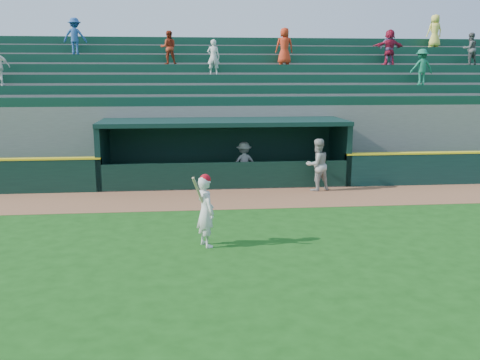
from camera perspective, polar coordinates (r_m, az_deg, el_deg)
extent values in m
plane|color=#164A12|center=(13.52, 0.70, -6.72)|extent=(120.00, 120.00, 0.00)
cube|color=brown|center=(18.23, -1.06, -2.01)|extent=(40.00, 3.00, 0.01)
imported|color=#A4A49F|center=(19.59, 8.24, 1.62)|extent=(1.12, 1.00, 1.90)
imported|color=#999994|center=(20.73, 0.43, 1.86)|extent=(1.10, 0.72, 1.61)
cube|color=slate|center=(20.95, -1.70, -0.24)|extent=(9.00, 2.60, 0.04)
cube|color=black|center=(20.94, -14.39, 2.55)|extent=(0.20, 2.60, 2.30)
cube|color=black|center=(21.58, 10.57, 2.95)|extent=(0.20, 2.60, 2.30)
cube|color=black|center=(22.04, -1.97, 3.31)|extent=(9.40, 0.20, 2.30)
cube|color=black|center=(20.62, -1.74, 6.21)|extent=(9.40, 2.80, 0.16)
cube|color=black|center=(19.67, -1.45, 0.44)|extent=(9.00, 0.16, 1.00)
cube|color=brown|center=(21.69, -1.86, 0.77)|extent=(8.40, 0.45, 0.10)
cube|color=slate|center=(22.52, -2.06, 4.25)|extent=(34.00, 0.85, 2.91)
cube|color=#0F3828|center=(22.27, -2.07, 8.40)|extent=(34.00, 0.60, 0.36)
cube|color=slate|center=(23.34, -2.21, 5.05)|extent=(34.00, 0.85, 3.36)
cube|color=#0F3828|center=(23.10, -2.22, 9.61)|extent=(34.00, 0.60, 0.36)
cube|color=slate|center=(24.16, -2.34, 5.79)|extent=(34.00, 0.85, 3.81)
cube|color=#0F3828|center=(23.94, -2.36, 10.74)|extent=(34.00, 0.60, 0.36)
cube|color=slate|center=(24.99, -2.47, 6.48)|extent=(34.00, 0.85, 4.26)
cube|color=#0F3828|center=(24.79, -2.50, 11.79)|extent=(34.00, 0.60, 0.36)
cube|color=slate|center=(25.82, -2.59, 7.13)|extent=(34.00, 0.85, 4.71)
cube|color=#0F3828|center=(25.65, -2.62, 12.77)|extent=(34.00, 0.60, 0.36)
cube|color=slate|center=(26.65, -2.70, 7.74)|extent=(34.00, 0.85, 5.16)
cube|color=#0F3828|center=(26.51, -2.74, 13.69)|extent=(34.00, 0.60, 0.36)
cube|color=slate|center=(27.49, -2.80, 8.31)|extent=(34.00, 0.85, 5.61)
cube|color=#0F3828|center=(27.38, -2.85, 14.55)|extent=(34.00, 0.60, 0.36)
cube|color=slate|center=(28.06, -2.87, 8.37)|extent=(34.50, 0.30, 5.61)
imported|color=red|center=(25.22, 4.76, 14.04)|extent=(0.82, 0.55, 1.65)
imported|color=#AB1A37|center=(26.57, 15.64, 13.49)|extent=(1.54, 0.63, 1.62)
imported|color=#535353|center=(28.23, 23.32, 12.72)|extent=(0.81, 0.68, 1.50)
imported|color=#17694A|center=(25.31, 18.80, 11.34)|extent=(1.02, 0.60, 1.55)
imported|color=#ECDC53|center=(29.35, 20.05, 14.72)|extent=(0.83, 0.59, 1.60)
imported|color=#7B4F87|center=(26.57, 15.63, 13.42)|extent=(0.96, 0.53, 1.55)
imported|color=silver|center=(23.96, -2.85, 12.96)|extent=(0.61, 0.46, 1.50)
imported|color=#9D2E18|center=(24.80, -7.63, 13.82)|extent=(0.76, 0.62, 1.47)
imported|color=#285094|center=(26.14, -17.20, 14.45)|extent=(1.09, 0.68, 1.62)
imported|color=silver|center=(13.08, -3.69, -3.39)|extent=(0.64, 0.75, 1.74)
sphere|color=#B00915|center=(12.90, -3.73, 0.06)|extent=(0.27, 0.27, 0.27)
cylinder|color=tan|center=(12.73, -4.49, -1.16)|extent=(0.31, 0.45, 0.76)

